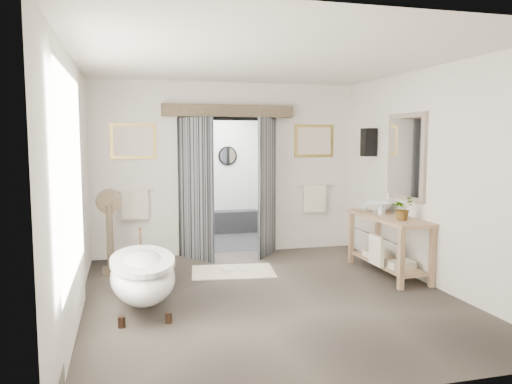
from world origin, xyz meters
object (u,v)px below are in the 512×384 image
Objects in this scene: basin at (377,207)px; rug at (233,271)px; clawfoot_tub at (143,275)px; vanity at (387,240)px.

rug is at bearing -169.94° from basin.
vanity is (3.47, 0.58, 0.11)m from clawfoot_tub.
clawfoot_tub is at bearing -146.38° from basin.
clawfoot_tub is 3.64m from basin.
rug is (-2.14, 0.68, -0.50)m from vanity.
vanity is 0.56m from basin.
clawfoot_tub is 1.87m from rug.
basin reaches higher than rug.
rug is at bearing 162.36° from vanity.
basin reaches higher than clawfoot_tub.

